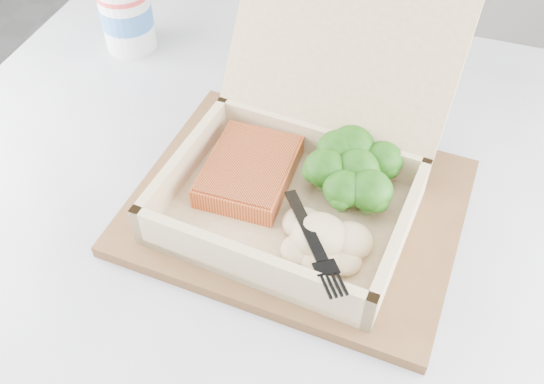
% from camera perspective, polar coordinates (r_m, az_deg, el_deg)
% --- Properties ---
extents(cafe_table, '(0.96, 0.96, 0.76)m').
position_cam_1_polar(cafe_table, '(0.77, -0.00, -13.84)').
color(cafe_table, black).
rests_on(cafe_table, floor).
extents(serving_tray, '(0.37, 0.31, 0.01)m').
position_cam_1_polar(serving_tray, '(0.63, 2.40, -1.34)').
color(serving_tray, brown).
rests_on(serving_tray, cafe_table).
extents(takeout_container, '(0.29, 0.33, 0.20)m').
position_cam_1_polar(takeout_container, '(0.61, 3.27, 4.08)').
color(takeout_container, tan).
rests_on(takeout_container, serving_tray).
extents(salmon_fillet, '(0.09, 0.12, 0.02)m').
position_cam_1_polar(salmon_fillet, '(0.63, -2.14, 1.98)').
color(salmon_fillet, '#D56229').
rests_on(salmon_fillet, takeout_container).
extents(broccoli_pile, '(0.11, 0.11, 0.04)m').
position_cam_1_polar(broccoli_pile, '(0.62, 7.96, 1.67)').
color(broccoli_pile, '#2A7419').
rests_on(broccoli_pile, takeout_container).
extents(mashed_potatoes, '(0.09, 0.08, 0.03)m').
position_cam_1_polar(mashed_potatoes, '(0.57, 4.46, -4.11)').
color(mashed_potatoes, '#D3B889').
rests_on(mashed_potatoes, takeout_container).
extents(plastic_fork, '(0.08, 0.14, 0.02)m').
position_cam_1_polar(plastic_fork, '(0.57, 2.60, -1.66)').
color(plastic_fork, black).
rests_on(plastic_fork, mashed_potatoes).
extents(paper_cup, '(0.07, 0.07, 0.09)m').
position_cam_1_polar(paper_cup, '(0.86, -13.52, 15.84)').
color(paper_cup, silver).
rests_on(paper_cup, cafe_table).
extents(receipt, '(0.14, 0.17, 0.00)m').
position_cam_1_polar(receipt, '(0.75, 5.28, 7.66)').
color(receipt, white).
rests_on(receipt, cafe_table).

